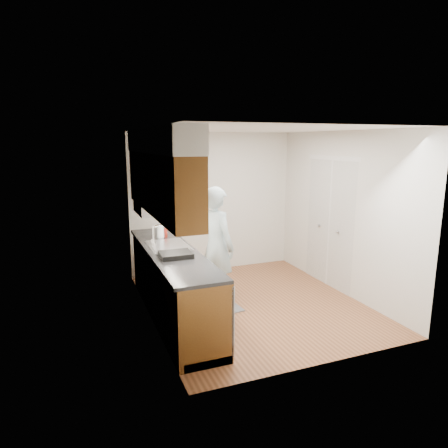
# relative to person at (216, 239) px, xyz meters

# --- Properties ---
(floor) EXTENTS (3.50, 3.50, 0.00)m
(floor) POSITION_rel_person_xyz_m (0.51, -0.18, -0.99)
(floor) COLOR #905936
(floor) RESTS_ON ground
(ceiling) EXTENTS (3.50, 3.50, 0.00)m
(ceiling) POSITION_rel_person_xyz_m (0.51, -0.18, 1.51)
(ceiling) COLOR white
(ceiling) RESTS_ON wall_left
(wall_left) EXTENTS (0.02, 3.50, 2.50)m
(wall_left) POSITION_rel_person_xyz_m (-0.99, -0.18, 0.26)
(wall_left) COLOR silver
(wall_left) RESTS_ON floor
(wall_right) EXTENTS (0.02, 3.50, 2.50)m
(wall_right) POSITION_rel_person_xyz_m (2.01, -0.18, 0.26)
(wall_right) COLOR silver
(wall_right) RESTS_ON floor
(wall_back) EXTENTS (3.00, 0.02, 2.50)m
(wall_back) POSITION_rel_person_xyz_m (0.51, 1.57, 0.26)
(wall_back) COLOR silver
(wall_back) RESTS_ON floor
(counter) EXTENTS (0.64, 2.80, 1.30)m
(counter) POSITION_rel_person_xyz_m (-0.69, -0.18, -0.50)
(counter) COLOR brown
(counter) RESTS_ON floor
(upper_cabinets) EXTENTS (0.47, 2.80, 1.21)m
(upper_cabinets) POSITION_rel_person_xyz_m (-0.82, -0.13, 0.96)
(upper_cabinets) COLOR brown
(upper_cabinets) RESTS_ON wall_left
(closet_door) EXTENTS (0.02, 1.22, 2.05)m
(closet_door) POSITION_rel_person_xyz_m (2.00, 0.12, 0.04)
(closet_door) COLOR silver
(closet_door) RESTS_ON wall_right
(floor_mat) EXTENTS (0.57, 0.87, 0.02)m
(floor_mat) POSITION_rel_person_xyz_m (0.00, 0.00, -0.98)
(floor_mat) COLOR slate
(floor_mat) RESTS_ON floor
(person) EXTENTS (0.69, 0.81, 1.95)m
(person) POSITION_rel_person_xyz_m (0.00, 0.00, 0.00)
(person) COLOR #A4BEC7
(person) RESTS_ON floor_mat
(soap_bottle_a) EXTENTS (0.16, 0.16, 0.30)m
(soap_bottle_a) POSITION_rel_person_xyz_m (-0.70, 0.47, 0.10)
(soap_bottle_a) COLOR silver
(soap_bottle_a) RESTS_ON counter
(soap_bottle_b) EXTENTS (0.10, 0.10, 0.21)m
(soap_bottle_b) POSITION_rel_person_xyz_m (-0.64, 0.67, 0.06)
(soap_bottle_b) COLOR silver
(soap_bottle_b) RESTS_ON counter
(soap_bottle_c) EXTENTS (0.17, 0.17, 0.16)m
(soap_bottle_c) POSITION_rel_person_xyz_m (-0.61, 0.75, 0.03)
(soap_bottle_c) COLOR silver
(soap_bottle_c) RESTS_ON counter
(soda_can) EXTENTS (0.09, 0.09, 0.13)m
(soda_can) POSITION_rel_person_xyz_m (-0.61, 0.55, 0.02)
(soda_can) COLOR red
(soda_can) RESTS_ON counter
(dish_rack) EXTENTS (0.39, 0.33, 0.06)m
(dish_rack) POSITION_rel_person_xyz_m (-0.73, -0.53, -0.02)
(dish_rack) COLOR black
(dish_rack) RESTS_ON counter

